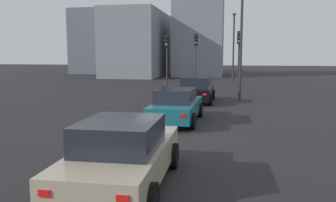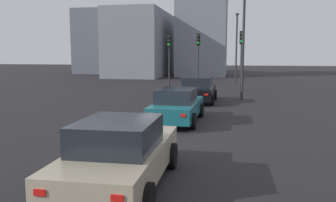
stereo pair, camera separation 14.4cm
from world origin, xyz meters
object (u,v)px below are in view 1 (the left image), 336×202
(traffic_light_near_right, at_px, (196,50))
(street_lamp_far, at_px, (242,23))
(car_black_lead, at_px, (196,90))
(traffic_light_far_left, at_px, (239,49))
(street_lamp_kerbside, at_px, (234,42))
(car_teal_second, at_px, (176,106))
(traffic_light_near_left, at_px, (167,52))
(car_beige_third, at_px, (123,154))

(traffic_light_near_right, height_order, street_lamp_far, street_lamp_far)
(car_black_lead, distance_m, street_lamp_far, 5.14)
(traffic_light_far_left, xyz_separation_m, street_lamp_kerbside, (8.73, 0.28, 0.80))
(street_lamp_far, bearing_deg, traffic_light_near_right, 33.89)
(car_black_lead, height_order, car_teal_second, car_black_lead)
(car_teal_second, relative_size, traffic_light_far_left, 0.99)
(traffic_light_near_left, distance_m, traffic_light_near_right, 3.02)
(traffic_light_near_left, bearing_deg, car_black_lead, 28.35)
(car_beige_third, distance_m, street_lamp_far, 16.35)
(traffic_light_near_left, relative_size, street_lamp_far, 0.52)
(street_lamp_far, bearing_deg, car_teal_second, 160.37)
(car_black_lead, bearing_deg, traffic_light_near_left, 31.47)
(traffic_light_near_right, bearing_deg, traffic_light_far_left, 50.58)
(traffic_light_near_left, xyz_separation_m, street_lamp_kerbside, (8.86, -4.87, 0.94))
(street_lamp_kerbside, bearing_deg, car_black_lead, 170.05)
(traffic_light_near_left, height_order, traffic_light_near_right, traffic_light_near_right)
(car_teal_second, bearing_deg, traffic_light_near_right, 3.23)
(traffic_light_near_left, height_order, street_lamp_kerbside, street_lamp_kerbside)
(car_beige_third, xyz_separation_m, traffic_light_near_left, (18.15, 2.27, 2.34))
(car_teal_second, height_order, car_beige_third, car_beige_third)
(car_black_lead, bearing_deg, car_beige_third, 179.51)
(traffic_light_near_left, bearing_deg, street_lamp_kerbside, 148.80)
(car_black_lead, relative_size, street_lamp_kerbside, 0.61)
(traffic_light_near_right, xyz_separation_m, traffic_light_far_left, (-2.21, -3.26, 0.01))
(car_teal_second, distance_m, car_beige_third, 7.47)
(car_black_lead, relative_size, traffic_light_near_left, 0.97)
(traffic_light_near_right, bearing_deg, car_beige_third, -4.20)
(car_teal_second, relative_size, traffic_light_near_right, 1.00)
(car_black_lead, height_order, traffic_light_near_right, traffic_light_near_right)
(traffic_light_near_right, height_order, street_lamp_kerbside, street_lamp_kerbside)
(traffic_light_near_right, height_order, traffic_light_far_left, traffic_light_far_left)
(car_beige_third, bearing_deg, traffic_light_far_left, -9.66)
(traffic_light_near_right, bearing_deg, car_black_lead, 0.47)
(car_black_lead, height_order, traffic_light_near_left, traffic_light_near_left)
(traffic_light_near_right, relative_size, traffic_light_far_left, 1.00)
(car_beige_third, xyz_separation_m, street_lamp_kerbside, (27.01, -2.59, 3.28))
(car_beige_third, xyz_separation_m, traffic_light_near_right, (20.50, 0.38, 2.47))
(traffic_light_far_left, relative_size, street_lamp_far, 0.54)
(traffic_light_near_right, xyz_separation_m, street_lamp_far, (-4.93, -3.31, 1.60))
(traffic_light_near_left, distance_m, street_lamp_far, 6.06)
(traffic_light_near_left, relative_size, traffic_light_far_left, 0.95)
(car_black_lead, distance_m, car_teal_second, 6.39)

